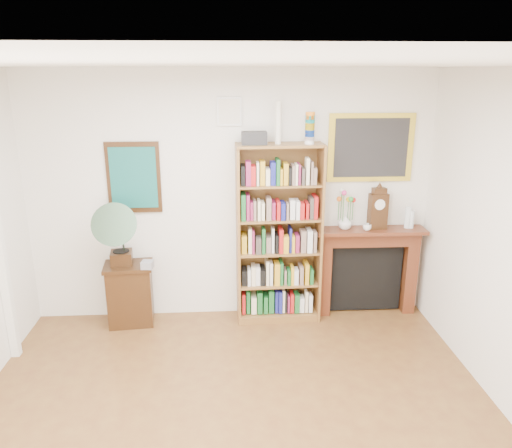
{
  "coord_description": "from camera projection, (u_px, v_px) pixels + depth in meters",
  "views": [
    {
      "loc": [
        -0.05,
        -2.92,
        2.78
      ],
      "look_at": [
        0.23,
        1.6,
        1.37
      ],
      "focal_mm": 35.0,
      "sensor_mm": 36.0,
      "label": 1
    }
  ],
  "objects": [
    {
      "name": "small_picture",
      "position": [
        229.0,
        111.0,
        5.27
      ],
      "size": [
        0.26,
        0.04,
        0.3
      ],
      "color": "white",
      "rests_on": "back_wall"
    },
    {
      "name": "gilt_painting",
      "position": [
        371.0,
        148.0,
        5.48
      ],
      "size": [
        0.95,
        0.04,
        0.75
      ],
      "color": "gold",
      "rests_on": "back_wall"
    },
    {
      "name": "bookshelf",
      "position": [
        279.0,
        225.0,
        5.51
      ],
      "size": [
        0.94,
        0.36,
        2.33
      ],
      "rotation": [
        0.0,
        0.0,
        0.04
      ],
      "color": "brown",
      "rests_on": "floor"
    },
    {
      "name": "flower_vase",
      "position": [
        345.0,
        222.0,
        5.61
      ],
      "size": [
        0.21,
        0.21,
        0.17
      ],
      "primitive_type": "imported",
      "rotation": [
        0.0,
        0.0,
        0.39
      ],
      "color": "silver",
      "rests_on": "fireplace"
    },
    {
      "name": "teacup",
      "position": [
        367.0,
        227.0,
        5.57
      ],
      "size": [
        0.1,
        0.1,
        0.07
      ],
      "primitive_type": "imported",
      "rotation": [
        0.0,
        0.0,
        -0.12
      ],
      "color": "silver",
      "rests_on": "fireplace"
    },
    {
      "name": "fireplace",
      "position": [
        367.0,
        263.0,
        5.81
      ],
      "size": [
        1.25,
        0.31,
        1.05
      ],
      "rotation": [
        0.0,
        0.0,
        -0.01
      ],
      "color": "#442310",
      "rests_on": "floor"
    },
    {
      "name": "room",
      "position": [
        236.0,
        294.0,
        3.19
      ],
      "size": [
        4.51,
        5.01,
        2.81
      ],
      "color": "brown",
      "rests_on": "ground"
    },
    {
      "name": "side_cabinet",
      "position": [
        130.0,
        294.0,
        5.61
      ],
      "size": [
        0.56,
        0.43,
        0.71
      ],
      "primitive_type": "cube",
      "rotation": [
        0.0,
        0.0,
        0.1
      ],
      "color": "black",
      "rests_on": "floor"
    },
    {
      "name": "bottle_left",
      "position": [
        408.0,
        218.0,
        5.64
      ],
      "size": [
        0.07,
        0.07,
        0.24
      ],
      "primitive_type": "cylinder",
      "color": "silver",
      "rests_on": "fireplace"
    },
    {
      "name": "teal_poster",
      "position": [
        134.0,
        178.0,
        5.42
      ],
      "size": [
        0.58,
        0.04,
        0.78
      ],
      "color": "black",
      "rests_on": "back_wall"
    },
    {
      "name": "cd_stack",
      "position": [
        147.0,
        265.0,
        5.4
      ],
      "size": [
        0.14,
        0.14,
        0.08
      ],
      "primitive_type": "cube",
      "rotation": [
        0.0,
        0.0,
        -0.14
      ],
      "color": "#ADADBA",
      "rests_on": "side_cabinet"
    },
    {
      "name": "mantel_clock",
      "position": [
        378.0,
        209.0,
        5.58
      ],
      "size": [
        0.22,
        0.14,
        0.47
      ],
      "rotation": [
        0.0,
        0.0,
        0.14
      ],
      "color": "black",
      "rests_on": "fireplace"
    },
    {
      "name": "bottle_right",
      "position": [
        411.0,
        219.0,
        5.64
      ],
      "size": [
        0.06,
        0.06,
        0.2
      ],
      "primitive_type": "cylinder",
      "color": "silver",
      "rests_on": "fireplace"
    },
    {
      "name": "gramophone",
      "position": [
        116.0,
        231.0,
        5.29
      ],
      "size": [
        0.53,
        0.63,
        0.76
      ],
      "rotation": [
        0.0,
        0.0,
        0.13
      ],
      "color": "black",
      "rests_on": "side_cabinet"
    }
  ]
}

